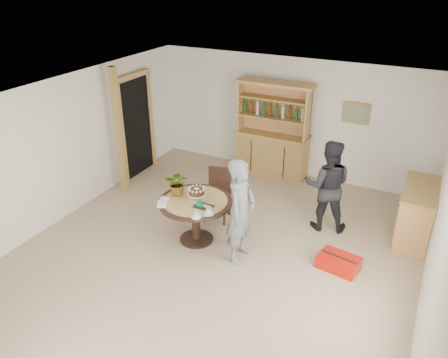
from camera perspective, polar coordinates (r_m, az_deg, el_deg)
ground at (r=7.03m, az=-1.33°, el=-10.06°), size 7.00×7.00×0.00m
room_shell at (r=6.16m, az=-1.44°, el=3.06°), size 6.04×7.04×2.52m
doorway at (r=9.47m, az=-11.52°, el=7.01°), size 0.13×1.10×2.18m
pine_post at (r=8.70m, az=-13.56°, el=6.04°), size 0.12×0.12×2.50m
hutch at (r=9.41m, az=6.33°, el=4.54°), size 1.62×0.54×2.04m
sideboard at (r=7.90m, az=23.87°, el=-4.07°), size 0.54×1.26×0.94m
dining_table at (r=7.10m, az=-3.73°, el=-3.88°), size 1.20×1.20×0.76m
dining_chair at (r=7.77m, az=-0.74°, el=-1.53°), size 0.49×0.49×0.95m
birthday_cake at (r=7.00m, az=-3.59°, el=-1.73°), size 0.30×0.30×0.20m
flower_vase at (r=7.13m, az=-6.04°, el=-0.50°), size 0.47×0.44×0.42m
gift_tray at (r=6.82m, az=-2.74°, el=-3.46°), size 0.30×0.20×0.08m
coffee_cup_a at (r=6.62m, az=-2.00°, el=-4.33°), size 0.15×0.15×0.09m
coffee_cup_b at (r=6.55m, az=-3.63°, el=-4.79°), size 0.15×0.15×0.08m
napkins at (r=6.99m, az=-7.97°, el=-3.03°), size 0.24×0.33×0.03m
teen_boy at (r=6.56m, az=2.21°, el=-4.21°), size 0.42×0.62×1.68m
adult_person at (r=7.55m, az=13.34°, el=-0.85°), size 0.91×0.79×1.62m
red_suitcase at (r=6.96m, az=14.75°, el=-10.50°), size 0.66×0.49×0.21m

